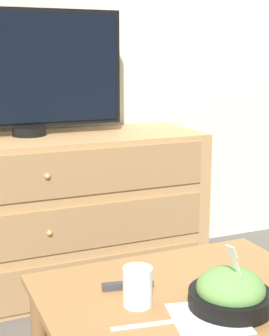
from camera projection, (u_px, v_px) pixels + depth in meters
dresser at (36, 216)px, 2.34m from camera, size 1.55×0.50×0.72m
tv at (26, 71)px, 2.26m from camera, size 0.87×0.15×0.56m
coffee_table at (189, 323)px, 1.34m from camera, size 0.75×0.59×0.48m
takeout_bowl at (230, 293)px, 1.25m from camera, size 0.20×0.20×0.18m
drink_cup at (138, 289)px, 1.26m from camera, size 0.07×0.07×0.10m
napkin at (208, 318)px, 1.20m from camera, size 0.20×0.20×0.00m
knife at (149, 324)px, 1.18m from camera, size 0.18×0.04×0.01m
remote_control at (128, 285)px, 1.36m from camera, size 0.14×0.04×0.02m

